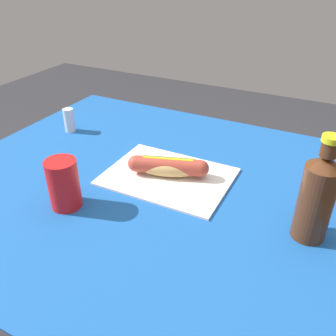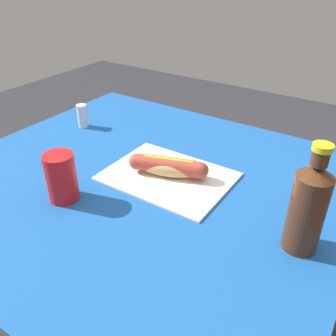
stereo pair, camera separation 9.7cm
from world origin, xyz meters
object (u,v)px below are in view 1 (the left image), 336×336
hot_dog (168,166)px  salt_shaker (69,120)px  soda_bottle (317,196)px  drinking_cup (64,184)px

hot_dog → salt_shaker: 0.45m
soda_bottle → drinking_cup: soda_bottle is taller
salt_shaker → soda_bottle: bearing=-13.0°
drinking_cup → salt_shaker: drinking_cup is taller
salt_shaker → drinking_cup: bearing=-51.1°
hot_dog → drinking_cup: 0.28m
soda_bottle → salt_shaker: (-0.82, 0.19, -0.06)m
soda_bottle → salt_shaker: soda_bottle is taller
hot_dog → salt_shaker: size_ratio=2.64×
hot_dog → soda_bottle: soda_bottle is taller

